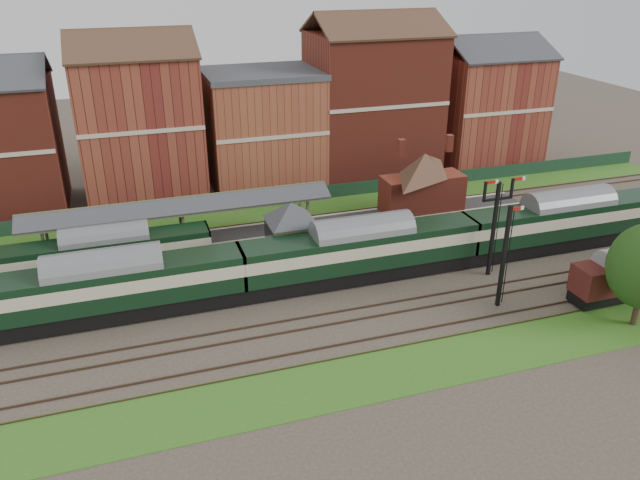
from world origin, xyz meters
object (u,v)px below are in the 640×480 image
object	(u,v)px
dmu_train	(362,250)
goods_van_a	(609,279)
signal_box	(291,235)
platform_railcar	(107,253)
semaphore_bracket	(495,222)

from	to	relation	value
dmu_train	goods_van_a	bearing A→B (deg)	-29.11
signal_box	dmu_train	bearing A→B (deg)	-33.97
platform_railcar	goods_van_a	world-z (taller)	platform_railcar
dmu_train	semaphore_bracket	bearing A→B (deg)	-13.75
dmu_train	goods_van_a	xyz separation A→B (m)	(16.16, -9.00, -0.70)
semaphore_bracket	dmu_train	world-z (taller)	semaphore_bracket
semaphore_bracket	goods_van_a	xyz separation A→B (m)	(5.94, -6.50, -2.75)
signal_box	platform_railcar	xyz separation A→B (m)	(-14.29, 3.25, -0.99)
platform_railcar	goods_van_a	size ratio (longest dim) A/B	3.01
semaphore_bracket	dmu_train	distance (m)	10.71
signal_box	semaphore_bracket	distance (m)	16.16
dmu_train	platform_railcar	world-z (taller)	dmu_train
signal_box	goods_van_a	world-z (taller)	signal_box
dmu_train	signal_box	bearing A→B (deg)	146.03
signal_box	semaphore_bracket	bearing A→B (deg)	-20.92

